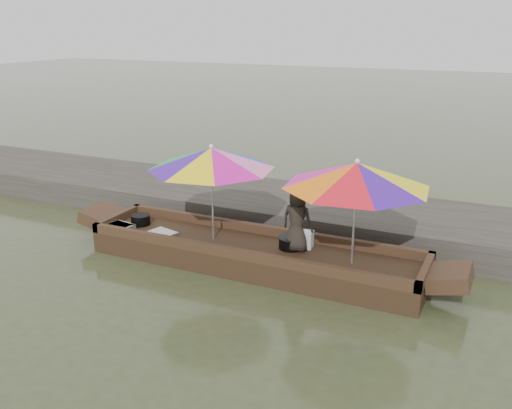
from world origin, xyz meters
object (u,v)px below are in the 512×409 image
at_px(supply_bag, 304,239).
at_px(boat_hull, 253,256).
at_px(tray_crayfish, 120,227).
at_px(umbrella_stern, 354,213).
at_px(cooking_pot, 141,220).
at_px(umbrella_bow, 212,193).
at_px(vendor, 297,220).
at_px(tray_scallop, 163,234).
at_px(charcoal_grill, 291,243).

bearing_deg(supply_bag, boat_hull, -158.30).
distance_m(tray_crayfish, umbrella_stern, 4.01).
distance_m(boat_hull, tray_crayfish, 2.37).
height_order(cooking_pot, umbrella_bow, umbrella_bow).
distance_m(vendor, umbrella_bow, 1.42).
bearing_deg(boat_hull, umbrella_bow, 180.00).
xyz_separation_m(supply_bag, umbrella_stern, (0.85, -0.29, 0.65)).
relative_size(boat_hull, umbrella_stern, 2.55).
distance_m(boat_hull, cooking_pot, 2.20).
height_order(tray_crayfish, umbrella_stern, umbrella_stern).
relative_size(boat_hull, supply_bag, 19.07).
relative_size(boat_hull, tray_scallop, 12.05).
height_order(supply_bag, umbrella_stern, umbrella_stern).
xyz_separation_m(boat_hull, tray_scallop, (-1.54, -0.22, 0.21)).
distance_m(tray_scallop, charcoal_grill, 2.14).
relative_size(tray_crayfish, supply_bag, 1.58).
bearing_deg(tray_crayfish, umbrella_stern, 4.21).
bearing_deg(boat_hull, tray_crayfish, -172.97).
bearing_deg(tray_scallop, umbrella_stern, 3.97).
distance_m(charcoal_grill, umbrella_stern, 1.24).
bearing_deg(supply_bag, tray_crayfish, -169.34).
xyz_separation_m(tray_crayfish, umbrella_stern, (3.93, 0.29, 0.73)).
bearing_deg(umbrella_bow, umbrella_stern, 0.00).
bearing_deg(cooking_pot, charcoal_grill, 1.98).
xyz_separation_m(tray_crayfish, supply_bag, (3.07, 0.58, 0.09)).
bearing_deg(charcoal_grill, cooking_pot, -178.02).
bearing_deg(umbrella_stern, vendor, 172.94).
relative_size(tray_scallop, umbrella_bow, 0.22).
relative_size(charcoal_grill, umbrella_stern, 0.18).
relative_size(boat_hull, umbrella_bow, 2.69).
relative_size(tray_crayfish, tray_scallop, 1.00).
relative_size(cooking_pot, umbrella_stern, 0.16).
relative_size(boat_hull, cooking_pot, 16.32).
relative_size(boat_hull, tray_crayfish, 12.05).
relative_size(supply_bag, vendor, 0.28).
bearing_deg(charcoal_grill, umbrella_bow, -173.10).
relative_size(supply_bag, umbrella_bow, 0.14).
bearing_deg(cooking_pot, tray_crayfish, -115.44).
distance_m(charcoal_grill, supply_bag, 0.21).
bearing_deg(supply_bag, vendor, -105.52).
height_order(tray_crayfish, charcoal_grill, charcoal_grill).
distance_m(tray_crayfish, tray_scallop, 0.81).
bearing_deg(umbrella_stern, boat_hull, 180.00).
xyz_separation_m(boat_hull, umbrella_stern, (1.58, 0.00, 0.95)).
xyz_separation_m(boat_hull, cooking_pot, (-2.18, 0.06, 0.26)).
relative_size(tray_scallop, umbrella_stern, 0.21).
relative_size(charcoal_grill, vendor, 0.37).
bearing_deg(cooking_pot, supply_bag, 4.51).
bearing_deg(umbrella_bow, tray_crayfish, -169.96).
relative_size(tray_crayfish, charcoal_grill, 1.20).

